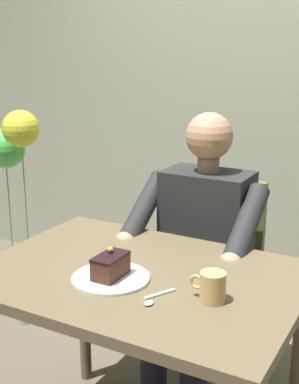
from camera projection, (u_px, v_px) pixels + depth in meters
name	position (u px, v px, depth m)	size (l,w,h in m)	color
cafe_rear_panel	(281.00, 41.00, 2.82)	(6.40, 0.12, 3.00)	#A9A793
dining_table	(139.00, 298.00, 1.76)	(1.06, 0.76, 0.76)	brown
chair	(213.00, 271.00, 2.36)	(0.42, 0.42, 0.91)	#556635
seated_person	(198.00, 256.00, 2.18)	(0.53, 0.58, 1.22)	#262828
dessert_plate	(111.00, 278.00, 1.68)	(0.25, 0.25, 0.01)	white
cake_slice	(111.00, 266.00, 1.67)	(0.08, 0.13, 0.09)	#4A281C
coffee_cup	(212.00, 286.00, 1.53)	(0.11, 0.08, 0.09)	tan
dessert_spoon	(154.00, 299.00, 1.55)	(0.06, 0.14, 0.01)	silver
balloon_display	(13.00, 170.00, 2.72)	(0.38, 0.27, 1.18)	#B2C1C6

